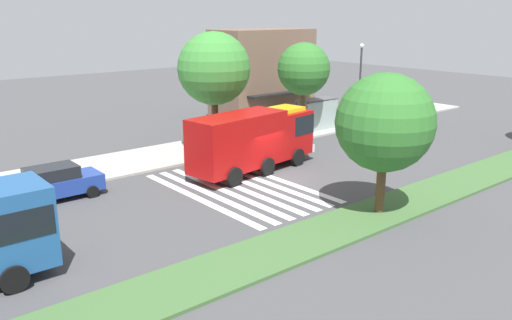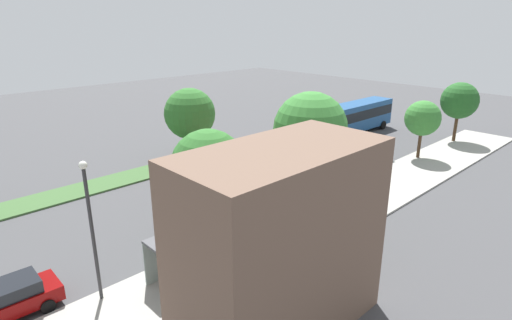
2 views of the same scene
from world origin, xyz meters
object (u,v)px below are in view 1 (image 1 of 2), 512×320
Objects in this scene: fire_truck at (256,138)px; parked_car_mid at (401,115)px; sidewalk_tree_center at (214,69)px; bench_near_shelter at (283,131)px; parked_car_west at (56,182)px; median_tree_far_west at (385,123)px; bus_stop_shelter at (320,108)px; sidewalk_tree_east at (304,69)px; street_lamp at (360,78)px.

fire_truck is 1.97× the size of parked_car_mid.
bench_near_shelter is at bearing 4.39° from sidewalk_tree_center.
median_tree_far_west is (11.18, -12.01, 3.57)m from parked_car_west.
median_tree_far_west is at bearing -145.73° from parked_car_mid.
parked_car_west is at bearing -173.06° from bus_stop_shelter.
sidewalk_tree_east is at bearing -18.47° from bench_near_shelter.
median_tree_far_west reaches higher than bench_near_shelter.
bus_stop_shelter is 0.52× the size of street_lamp.
parked_car_mid is 7.85m from bus_stop_shelter.
sidewalk_tree_center reaches higher than sidewalk_tree_east.
fire_truck is at bearing 89.59° from median_tree_far_west.
sidewalk_tree_east is (-2.45, -0.52, 3.32)m from bus_stop_shelter.
median_tree_far_west reaches higher than parked_car_mid.
bench_near_shelter is (-4.00, -0.01, -1.30)m from bus_stop_shelter.
parked_car_west is 22.58m from bus_stop_shelter.
bench_near_shelter is at bearing 8.78° from parked_car_west.
sidewalk_tree_east is at bearing 168.56° from parked_car_mid.
sidewalk_tree_center is 1.14× the size of sidewalk_tree_east.
parked_car_mid is 11.61m from bench_near_shelter.
sidewalk_tree_center reaches higher than parked_car_mid.
parked_car_mid is 5.14m from street_lamp.
parked_car_west is 29.68m from parked_car_mid.
parked_car_west is at bearing -176.06° from street_lamp.
parked_car_mid is 18.82m from sidewalk_tree_center.
fire_truck is at bearing -12.69° from parked_car_west.
fire_truck is 1.39× the size of median_tree_far_west.
sidewalk_tree_center is 14.28m from median_tree_far_west.
sidewalk_tree_center is (-18.02, 2.20, 4.95)m from parked_car_mid.
bus_stop_shelter is 4.16m from sidewalk_tree_east.
median_tree_far_west is at bearing -137.28° from street_lamp.
sidewalk_tree_center is at bearing 174.32° from parked_car_mid.
fire_truck reaches higher than bench_near_shelter.
median_tree_far_west is at bearing -46.66° from parked_car_west.
sidewalk_tree_center reaches higher than parked_car_west.
sidewalk_tree_center is 1.22× the size of median_tree_far_west.
sidewalk_tree_center is at bearing -177.20° from bus_stop_shelter.
fire_truck is 12.35m from bus_stop_shelter.
parked_car_west is at bearing -178.72° from parked_car_mid.
bus_stop_shelter is 2.19× the size of bench_near_shelter.
parked_car_west is 26.39m from street_lamp.
fire_truck reaches higher than parked_car_west.
parked_car_west is 0.55× the size of sidewalk_tree_center.
parked_car_mid is 0.71× the size of median_tree_far_west.
bus_stop_shelter is 0.53× the size of median_tree_far_west.
parked_car_mid is 0.58× the size of sidewalk_tree_center.
fire_truck reaches higher than parked_car_mid.
parked_car_west is 0.63× the size of sidewalk_tree_east.
parked_car_west is 16.79m from median_tree_far_west.
bus_stop_shelter is 4.20m from bench_near_shelter.
street_lamp is 14.58m from sidewalk_tree_center.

